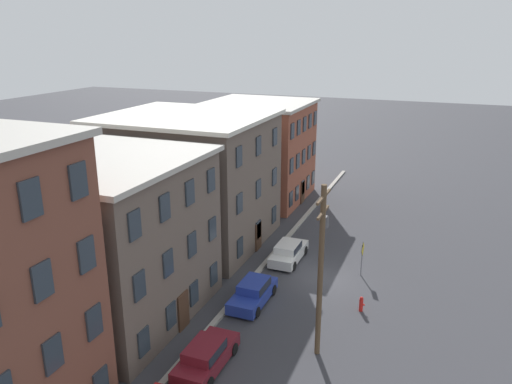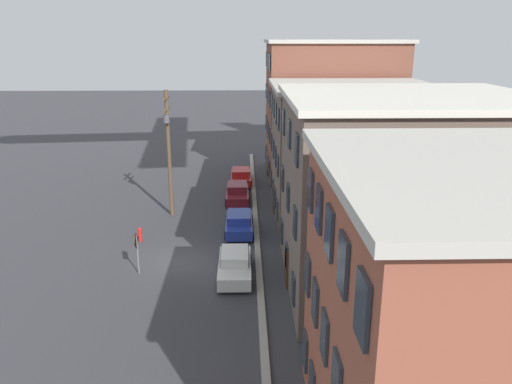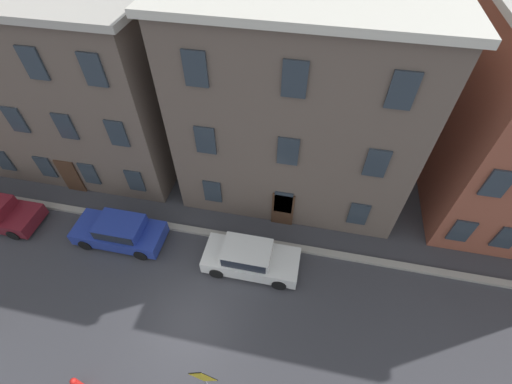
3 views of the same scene
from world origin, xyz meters
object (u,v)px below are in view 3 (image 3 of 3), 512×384
(car_blue, at_px, (120,231))
(fire_hydrant, at_px, (77,384))
(car_white, at_px, (250,257))
(caution_sign, at_px, (204,379))

(car_blue, height_order, fire_hydrant, car_blue)
(car_blue, distance_m, car_white, 6.56)
(car_white, height_order, caution_sign, caution_sign)
(caution_sign, bearing_deg, fire_hydrant, -169.95)
(car_white, bearing_deg, car_blue, 178.35)
(car_white, height_order, fire_hydrant, car_white)
(car_white, bearing_deg, fire_hydrant, -129.03)
(car_blue, relative_size, car_white, 1.00)
(car_blue, bearing_deg, fire_hydrant, -77.42)
(car_blue, relative_size, caution_sign, 1.75)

